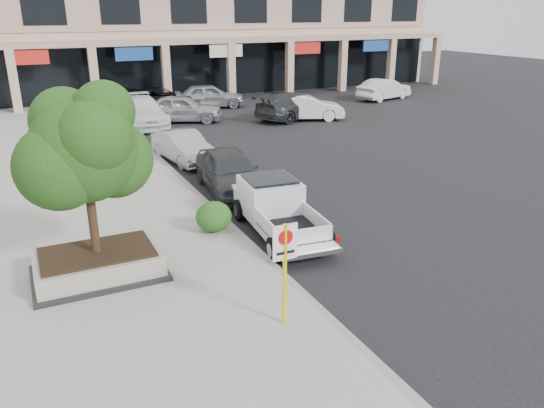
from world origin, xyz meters
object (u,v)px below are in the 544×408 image
at_px(curb_car_b, 183,147).
at_px(lot_car_b, 305,108).
at_px(lot_car_c, 295,106).
at_px(lot_car_d, 162,98).
at_px(planter_tree, 89,148).
at_px(curb_car_c, 142,112).
at_px(lot_car_f, 384,89).
at_px(no_parking_sign, 285,261).
at_px(pickup_truck, 280,211).
at_px(lot_car_a, 182,108).
at_px(planter, 98,264).
at_px(curb_car_d, 130,101).
at_px(curb_car_a, 229,171).
at_px(lot_car_e, 209,96).

relative_size(curb_car_b, lot_car_b, 0.90).
bearing_deg(lot_car_c, lot_car_d, 24.47).
xyz_separation_m(planter_tree, curb_car_c, (5.21, 18.56, -2.58)).
bearing_deg(lot_car_f, no_parking_sign, 123.77).
height_order(pickup_truck, lot_car_d, pickup_truck).
distance_m(pickup_truck, lot_car_a, 18.30).
relative_size(planter, curb_car_d, 0.61).
bearing_deg(curb_car_a, planter_tree, -131.24).
height_order(lot_car_d, lot_car_e, lot_car_e).
bearing_deg(planter, lot_car_c, 49.05).
distance_m(lot_car_d, lot_car_f, 16.68).
height_order(planter, no_parking_sign, no_parking_sign).
relative_size(lot_car_c, lot_car_f, 1.20).
relative_size(planter, curb_car_c, 0.56).
relative_size(curb_car_d, lot_car_a, 1.07).
height_order(planter, curb_car_a, curb_car_a).
distance_m(lot_car_a, lot_car_f, 16.45).
bearing_deg(pickup_truck, planter, -167.65).
xyz_separation_m(lot_car_b, lot_car_c, (-0.37, 0.68, 0.05)).
height_order(lot_car_a, lot_car_d, lot_car_a).
relative_size(planter, lot_car_a, 0.66).
distance_m(curb_car_d, lot_car_c, 11.23).
relative_size(curb_car_a, lot_car_d, 0.89).
bearing_deg(planter_tree, curb_car_b, 62.59).
relative_size(no_parking_sign, lot_car_b, 0.49).
bearing_deg(lot_car_b, lot_car_d, 62.77).
height_order(lot_car_e, lot_car_f, lot_car_e).
relative_size(planter_tree, no_parking_sign, 1.74).
distance_m(lot_car_a, lot_car_c, 7.02).
bearing_deg(lot_car_e, lot_car_f, -86.83).
xyz_separation_m(planter_tree, no_parking_sign, (3.11, -4.13, -1.78)).
xyz_separation_m(planter_tree, pickup_truck, (5.30, 0.50, -2.63)).
relative_size(lot_car_a, lot_car_b, 1.04).
distance_m(lot_car_b, lot_car_d, 10.40).
distance_m(no_parking_sign, lot_car_a, 23.23).
height_order(planter_tree, curb_car_b, planter_tree).
bearing_deg(curb_car_c, no_parking_sign, -93.80).
relative_size(no_parking_sign, lot_car_f, 0.48).
bearing_deg(planter_tree, lot_car_f, 40.18).
bearing_deg(lot_car_a, lot_car_e, -14.32).
bearing_deg(lot_car_c, lot_car_e, 10.34).
bearing_deg(pickup_truck, curb_car_c, 95.80).
xyz_separation_m(no_parking_sign, lot_car_c, (11.24, 20.67, -0.81)).
distance_m(planter_tree, lot_car_c, 22.05).
xyz_separation_m(curb_car_a, curb_car_b, (-0.34, 4.81, -0.11)).
bearing_deg(pickup_truck, lot_car_d, 89.68).
relative_size(planter_tree, lot_car_b, 0.85).
bearing_deg(lot_car_b, planter_tree, 157.15).
xyz_separation_m(curb_car_b, lot_car_d, (2.56, 13.69, 0.04)).
height_order(planter, curb_car_b, curb_car_b).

